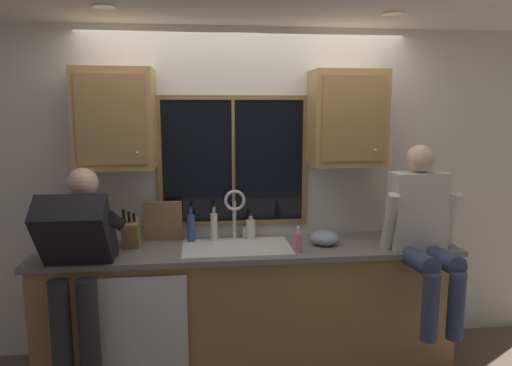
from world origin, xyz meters
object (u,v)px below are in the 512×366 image
at_px(person_standing, 78,261).
at_px(mixing_bowl, 324,238).
at_px(bottle_green_glass, 251,229).
at_px(bottle_amber_small, 191,227).
at_px(knife_block, 131,234).
at_px(cutting_board, 163,221).
at_px(person_sitting_on_counter, 423,227).
at_px(soap_dispenser, 298,242).
at_px(bottle_tall_clear, 214,226).

relative_size(person_standing, mixing_bowl, 6.93).
distance_m(bottle_green_glass, bottle_amber_small, 0.47).
distance_m(knife_block, bottle_green_glass, 0.91).
relative_size(cutting_board, bottle_amber_small, 1.18).
relative_size(person_sitting_on_counter, soap_dispenser, 6.49).
xyz_separation_m(person_sitting_on_counter, knife_block, (-2.08, 0.33, -0.08)).
xyz_separation_m(person_standing, cutting_board, (0.51, 0.52, 0.13)).
relative_size(cutting_board, mixing_bowl, 1.46).
bearing_deg(person_standing, bottle_green_glass, 23.02).
relative_size(person_standing, person_sitting_on_counter, 1.22).
xyz_separation_m(bottle_green_glass, bottle_tall_clear, (-0.29, -0.03, 0.04)).
bearing_deg(person_standing, mixing_bowl, 9.42).
bearing_deg(person_sitting_on_counter, bottle_amber_small, 164.65).
height_order(cutting_board, bottle_tall_clear, cutting_board).
bearing_deg(soap_dispenser, bottle_amber_small, 154.55).
height_order(mixing_bowl, soap_dispenser, soap_dispenser).
distance_m(cutting_board, soap_dispenser, 1.06).
bearing_deg(person_standing, bottle_amber_small, 33.62).
bearing_deg(bottle_amber_small, bottle_tall_clear, -2.31).
xyz_separation_m(mixing_bowl, soap_dispenser, (-0.24, -0.17, 0.02)).
relative_size(person_standing, bottle_green_glass, 7.71).
xyz_separation_m(bottle_tall_clear, bottle_amber_small, (-0.18, 0.01, -0.00)).
height_order(cutting_board, bottle_green_glass, cutting_board).
relative_size(person_sitting_on_counter, bottle_tall_clear, 4.46).
distance_m(soap_dispenser, bottle_amber_small, 0.85).
relative_size(person_sitting_on_counter, mixing_bowl, 5.69).
xyz_separation_m(person_sitting_on_counter, cutting_board, (-1.86, 0.49, -0.03)).
relative_size(mixing_bowl, soap_dispenser, 1.14).
bearing_deg(knife_block, cutting_board, 34.75).
xyz_separation_m(person_sitting_on_counter, bottle_amber_small, (-1.65, 0.45, -0.07)).
bearing_deg(person_sitting_on_counter, mixing_bowl, 158.44).
relative_size(knife_block, soap_dispenser, 1.66).
height_order(cutting_board, soap_dispenser, cutting_board).
height_order(cutting_board, mixing_bowl, cutting_board).
height_order(bottle_green_glass, bottle_amber_small, bottle_amber_small).
bearing_deg(knife_block, person_sitting_on_counter, -9.04).
xyz_separation_m(person_standing, knife_block, (0.29, 0.36, 0.08)).
relative_size(soap_dispenser, bottle_green_glass, 0.97).
bearing_deg(person_sitting_on_counter, bottle_tall_clear, 163.18).
distance_m(knife_block, bottle_amber_small, 0.45).
bearing_deg(person_sitting_on_counter, person_standing, -179.27).
height_order(soap_dispenser, bottle_green_glass, bottle_green_glass).
height_order(mixing_bowl, bottle_green_glass, bottle_green_glass).
bearing_deg(person_sitting_on_counter, bottle_green_glass, 158.13).
bearing_deg(bottle_amber_small, bottle_green_glass, 2.82).
height_order(knife_block, mixing_bowl, knife_block).
xyz_separation_m(person_sitting_on_counter, mixing_bowl, (-0.65, 0.26, -0.13)).
distance_m(cutting_board, bottle_green_glass, 0.68).
distance_m(bottle_green_glass, bottle_tall_clear, 0.29).
bearing_deg(mixing_bowl, person_standing, -170.58).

